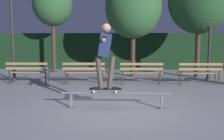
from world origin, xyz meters
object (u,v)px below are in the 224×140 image
(park_bench_leftmost, at_px, (28,70))
(tree_far_right, at_px, (200,0))
(skateboard, at_px, (105,89))
(park_bench_right_center, at_px, (141,71))
(tree_behind_benches, at_px, (133,7))
(skateboarder, at_px, (105,50))
(grind_rail, at_px, (116,96))
(lamp_post_left, at_px, (12,21))
(park_bench_rightmost, at_px, (199,71))
(tree_far_left, at_px, (53,5))
(lamp_post_right, at_px, (211,22))
(park_bench_left_center, at_px, (84,70))

(park_bench_leftmost, height_order, tree_far_right, tree_far_right)
(skateboard, distance_m, tree_far_right, 7.34)
(tree_far_right, bearing_deg, park_bench_right_center, -142.79)
(park_bench_leftmost, bearing_deg, tree_behind_benches, 28.41)
(tree_behind_benches, bearing_deg, skateboarder, -99.43)
(grind_rail, height_order, tree_behind_benches, tree_behind_benches)
(lamp_post_left, bearing_deg, park_bench_right_center, -7.56)
(skateboard, xyz_separation_m, skateboarder, (0.00, 0.00, 0.94))
(park_bench_right_center, relative_size, tree_far_right, 0.32)
(park_bench_right_center, bearing_deg, skateboard, -108.94)
(park_bench_rightmost, distance_m, tree_far_right, 3.67)
(park_bench_rightmost, bearing_deg, skateboarder, -134.84)
(park_bench_right_center, bearing_deg, tree_far_left, 139.59)
(park_bench_leftmost, bearing_deg, tree_far_left, 90.62)
(grind_rail, bearing_deg, lamp_post_right, 50.40)
(park_bench_left_center, bearing_deg, tree_behind_benches, 48.79)
(park_bench_leftmost, relative_size, lamp_post_right, 0.41)
(park_bench_right_center, xyz_separation_m, tree_behind_benches, (-0.22, 2.25, 2.68))
(lamp_post_left, bearing_deg, lamp_post_right, 4.54)
(grind_rail, bearing_deg, skateboarder, 179.99)
(skateboarder, relative_size, tree_far_right, 0.31)
(tree_behind_benches, bearing_deg, lamp_post_right, -15.56)
(skateboard, distance_m, lamp_post_right, 6.59)
(tree_far_right, xyz_separation_m, lamp_post_left, (-7.98, -1.39, -1.03))
(park_bench_right_center, bearing_deg, skateboarder, -108.90)
(park_bench_rightmost, relative_size, lamp_post_right, 0.41)
(skateboarder, bearing_deg, tree_far_right, 54.40)
(grind_rail, xyz_separation_m, skateboarder, (-0.26, 0.00, 1.10))
(tree_far_right, distance_m, tree_far_left, 7.35)
(tree_far_right, distance_m, tree_behind_benches, 2.98)
(skateboard, relative_size, park_bench_right_center, 0.49)
(skateboarder, distance_m, tree_far_right, 7.01)
(park_bench_leftmost, xyz_separation_m, park_bench_left_center, (2.19, 0.00, 0.00))
(park_bench_right_center, relative_size, tree_far_left, 0.34)
(tree_far_right, bearing_deg, lamp_post_left, -170.13)
(skateboard, relative_size, lamp_post_left, 0.20)
(grind_rail, xyz_separation_m, lamp_post_right, (3.89, 4.70, 2.17))
(lamp_post_left, bearing_deg, grind_rail, -42.90)
(skateboard, bearing_deg, park_bench_right_center, 71.06)
(skateboarder, height_order, tree_far_left, tree_far_left)
(park_bench_left_center, xyz_separation_m, tree_far_left, (-2.23, 3.76, 3.06))
(tree_far_left, bearing_deg, grind_rail, -63.60)
(grind_rail, height_order, tree_far_left, tree_far_left)
(skateboarder, relative_size, tree_far_left, 0.33)
(skateboarder, xyz_separation_m, park_bench_rightmost, (3.33, 3.35, -0.87))
(park_bench_right_center, xyz_separation_m, park_bench_rightmost, (2.19, 0.00, 0.00))
(tree_behind_benches, bearing_deg, lamp_post_left, -162.83)
(tree_far_left, bearing_deg, tree_far_right, -13.14)
(park_bench_leftmost, bearing_deg, grind_rail, -43.87)
(grind_rail, height_order, park_bench_rightmost, park_bench_rightmost)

